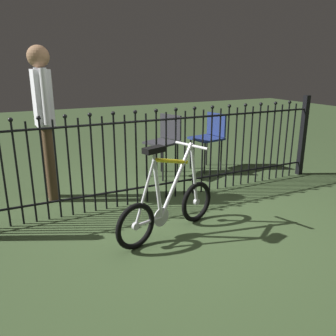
% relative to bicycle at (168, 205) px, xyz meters
% --- Properties ---
extents(ground_plane, '(20.00, 20.00, 0.00)m').
position_rel_bicycle_xyz_m(ground_plane, '(0.29, 0.08, -0.29)').
color(ground_plane, '#364A29').
extents(iron_fence, '(4.57, 0.07, 1.14)m').
position_rel_bicycle_xyz_m(iron_fence, '(0.24, 0.83, 0.28)').
color(iron_fence, black).
rests_on(iron_fence, ground).
extents(bicycle, '(1.17, 0.50, 0.87)m').
position_rel_bicycle_xyz_m(bicycle, '(0.00, 0.00, 0.00)').
color(bicycle, black).
rests_on(bicycle, ground).
extents(chair_navy, '(0.47, 0.47, 0.84)m').
position_rel_bicycle_xyz_m(chair_navy, '(1.51, 1.65, 0.24)').
color(chair_navy, black).
rests_on(chair_navy, ground).
extents(chair_charcoal, '(0.51, 0.51, 0.86)m').
position_rel_bicycle_xyz_m(chair_charcoal, '(0.77, 1.65, 0.25)').
color(chair_charcoal, black).
rests_on(chair_charcoal, ground).
extents(person_visitor, '(0.24, 0.48, 1.75)m').
position_rel_bicycle_xyz_m(person_visitor, '(-0.85, 1.42, 0.76)').
color(person_visitor, '#4C3823').
rests_on(person_visitor, ground).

